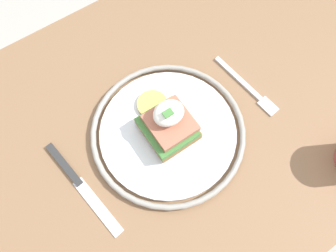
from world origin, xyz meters
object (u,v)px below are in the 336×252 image
at_px(sandwich, 168,123).
at_px(knife, 77,180).
at_px(plate, 168,132).
at_px(fork, 248,87).

distance_m(sandwich, knife, 0.18).
distance_m(plate, sandwich, 0.03).
bearing_deg(knife, plate, 174.99).
distance_m(plate, fork, 0.18).
relative_size(sandwich, knife, 0.66).
xyz_separation_m(sandwich, knife, (0.18, -0.01, -0.04)).
bearing_deg(fork, knife, -3.94).
height_order(fork, knife, knife).
xyz_separation_m(sandwich, fork, (-0.18, 0.01, -0.04)).
bearing_deg(fork, sandwich, -3.49).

